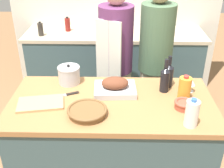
% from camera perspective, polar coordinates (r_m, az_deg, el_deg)
% --- Properties ---
extents(kitchen_island, '(1.53, 0.77, 0.89)m').
position_cam_1_polar(kitchen_island, '(2.36, -0.07, -12.62)').
color(kitchen_island, '#3D565B').
rests_on(kitchen_island, ground_plane).
extents(back_counter, '(2.19, 0.60, 0.91)m').
position_cam_1_polar(back_counter, '(3.64, 0.54, 3.61)').
color(back_counter, '#3D565B').
rests_on(back_counter, ground_plane).
extents(roasting_pan, '(0.33, 0.26, 0.13)m').
position_cam_1_polar(roasting_pan, '(2.18, 0.62, -0.55)').
color(roasting_pan, '#BCBCC1').
rests_on(roasting_pan, kitchen_island).
extents(wicker_basket, '(0.28, 0.28, 0.05)m').
position_cam_1_polar(wicker_basket, '(1.94, -5.06, -5.53)').
color(wicker_basket, brown).
rests_on(wicker_basket, kitchen_island).
extents(cutting_board, '(0.36, 0.25, 0.02)m').
position_cam_1_polar(cutting_board, '(2.11, -14.29, -3.83)').
color(cutting_board, tan).
rests_on(cutting_board, kitchen_island).
extents(stock_pot, '(0.18, 0.18, 0.17)m').
position_cam_1_polar(stock_pot, '(2.33, -8.71, 1.86)').
color(stock_pot, '#B7B7BC').
rests_on(stock_pot, kitchen_island).
extents(mixing_bowl, '(0.14, 0.14, 0.06)m').
position_cam_1_polar(mixing_bowl, '(2.06, 14.38, -4.01)').
color(mixing_bowl, '#A84C38').
rests_on(mixing_bowl, kitchen_island).
extents(juice_jug, '(0.09, 0.09, 0.20)m').
position_cam_1_polar(juice_jug, '(2.14, 14.54, -0.88)').
color(juice_jug, orange).
rests_on(juice_jug, kitchen_island).
extents(milk_jug, '(0.09, 0.09, 0.20)m').
position_cam_1_polar(milk_jug, '(1.86, 15.92, -5.75)').
color(milk_jug, white).
rests_on(milk_jug, kitchen_island).
extents(wine_bottle_green, '(0.08, 0.08, 0.26)m').
position_cam_1_polar(wine_bottle_green, '(2.29, 11.40, 1.91)').
color(wine_bottle_green, black).
rests_on(wine_bottle_green, kitchen_island).
extents(wine_bottle_dark, '(0.07, 0.07, 0.27)m').
position_cam_1_polar(wine_bottle_dark, '(2.20, 10.70, 1.03)').
color(wine_bottle_dark, black).
rests_on(wine_bottle_dark, kitchen_island).
extents(wine_glass_left, '(0.07, 0.07, 0.12)m').
position_cam_1_polar(wine_glass_left, '(2.26, 15.72, 0.39)').
color(wine_glass_left, silver).
rests_on(wine_glass_left, kitchen_island).
extents(knife_chef, '(0.25, 0.14, 0.01)m').
position_cam_1_polar(knife_chef, '(2.18, -9.83, -2.31)').
color(knife_chef, '#B7B7BC').
rests_on(knife_chef, kitchen_island).
extents(stand_mixer, '(0.18, 0.14, 0.30)m').
position_cam_1_polar(stand_mixer, '(3.52, 10.55, 12.29)').
color(stand_mixer, '#B22323').
rests_on(stand_mixer, back_counter).
extents(condiment_bottle_tall, '(0.06, 0.06, 0.17)m').
position_cam_1_polar(condiment_bottle_tall, '(3.45, -14.32, 10.71)').
color(condiment_bottle_tall, '#332D28').
rests_on(condiment_bottle_tall, back_counter).
extents(condiment_bottle_short, '(0.06, 0.06, 0.18)m').
position_cam_1_polar(condiment_bottle_short, '(3.55, -9.01, 11.85)').
color(condiment_bottle_short, maroon).
rests_on(condiment_bottle_short, back_counter).
extents(person_cook_aproned, '(0.35, 0.37, 1.60)m').
position_cam_1_polar(person_cook_aproned, '(2.79, 0.74, 5.09)').
color(person_cook_aproned, beige).
rests_on(person_cook_aproned, ground_plane).
extents(person_cook_guest, '(0.33, 0.33, 1.62)m').
position_cam_1_polar(person_cook_guest, '(2.82, 8.75, 5.24)').
color(person_cook_guest, beige).
rests_on(person_cook_guest, ground_plane).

